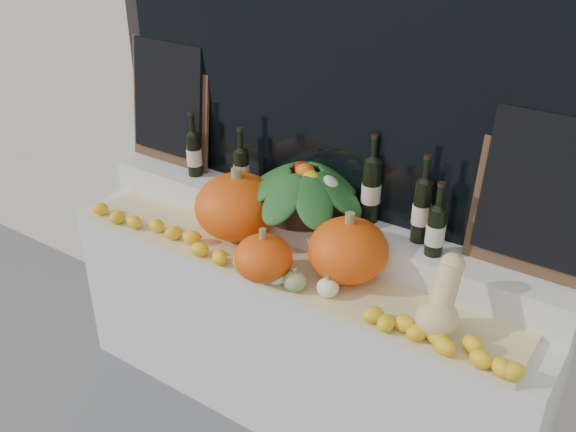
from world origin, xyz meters
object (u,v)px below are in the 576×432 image
at_px(produce_bowl, 305,188).
at_px(wine_bottle_tall, 371,190).
at_px(butternut_squash, 441,304).
at_px(pumpkin_left, 238,206).
at_px(pumpkin_right, 348,250).

relative_size(produce_bowl, wine_bottle_tall, 1.53).
bearing_deg(produce_bowl, butternut_squash, -21.08).
bearing_deg(pumpkin_left, butternut_squash, -7.61).
xyz_separation_m(butternut_squash, produce_bowl, (-0.78, 0.30, 0.13)).
bearing_deg(wine_bottle_tall, pumpkin_right, -80.20).
distance_m(pumpkin_right, wine_bottle_tall, 0.31).
height_order(pumpkin_right, wine_bottle_tall, wine_bottle_tall).
height_order(pumpkin_right, produce_bowl, produce_bowl).
bearing_deg(pumpkin_right, produce_bowl, 150.85).
relative_size(pumpkin_left, butternut_squash, 1.33).
height_order(butternut_squash, produce_bowl, produce_bowl).
bearing_deg(wine_bottle_tall, produce_bowl, -163.53).
height_order(produce_bowl, wine_bottle_tall, wine_bottle_tall).
distance_m(pumpkin_left, pumpkin_right, 0.59).
height_order(pumpkin_left, wine_bottle_tall, wine_bottle_tall).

